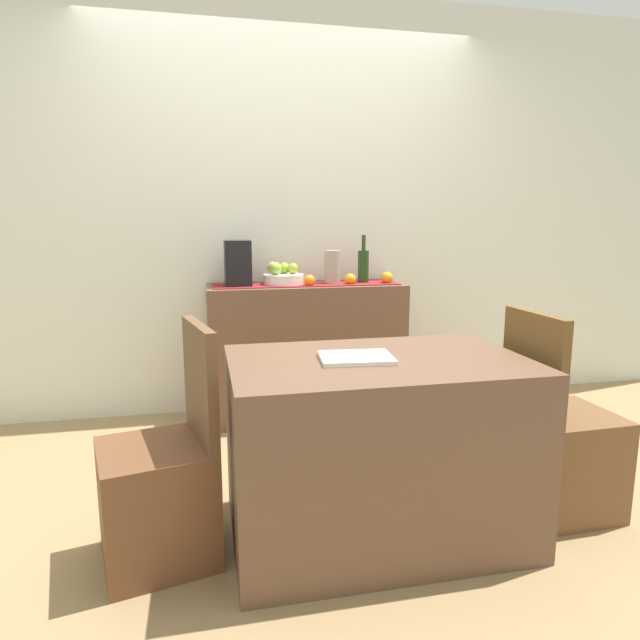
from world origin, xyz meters
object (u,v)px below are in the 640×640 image
at_px(fruit_bowl, 283,279).
at_px(wine_bottle, 363,265).
at_px(open_book, 356,358).
at_px(chair_near_window, 161,492).
at_px(chair_by_corner, 560,453).
at_px(coffee_maker, 238,263).
at_px(ceramic_vase, 332,267).
at_px(dining_table, 377,447).
at_px(sideboard_console, 306,351).

bearing_deg(fruit_bowl, wine_bottle, 0.00).
relative_size(open_book, chair_near_window, 0.31).
bearing_deg(open_book, chair_by_corner, 5.72).
height_order(coffee_maker, open_book, coffee_maker).
xyz_separation_m(ceramic_vase, dining_table, (-0.16, -1.43, -0.61)).
bearing_deg(chair_near_window, coffee_maker, 74.28).
relative_size(fruit_bowl, wine_bottle, 0.82).
height_order(sideboard_console, fruit_bowl, fruit_bowl).
xyz_separation_m(fruit_bowl, coffee_maker, (-0.28, 0.00, 0.10)).
bearing_deg(chair_near_window, wine_bottle, 49.59).
bearing_deg(sideboard_console, chair_by_corner, -58.71).
distance_m(fruit_bowl, dining_table, 1.53).
bearing_deg(sideboard_console, coffee_maker, 180.00).
distance_m(dining_table, chair_by_corner, 0.85).
height_order(coffee_maker, ceramic_vase, coffee_maker).
distance_m(coffee_maker, dining_table, 1.63).
relative_size(open_book, chair_by_corner, 0.31).
bearing_deg(dining_table, coffee_maker, 107.44).
bearing_deg(sideboard_console, wine_bottle, 0.00).
bearing_deg(sideboard_console, open_book, -92.95).
distance_m(ceramic_vase, dining_table, 1.56).
xyz_separation_m(sideboard_console, open_book, (-0.07, -1.43, 0.31)).
bearing_deg(chair_by_corner, chair_near_window, 179.86).
bearing_deg(ceramic_vase, chair_near_window, -125.22).
height_order(coffee_maker, chair_near_window, coffee_maker).
xyz_separation_m(fruit_bowl, ceramic_vase, (0.32, 0.00, 0.07)).
relative_size(fruit_bowl, chair_by_corner, 0.28).
height_order(fruit_bowl, dining_table, fruit_bowl).
bearing_deg(dining_table, chair_by_corner, -0.03).
distance_m(fruit_bowl, coffee_maker, 0.30).
height_order(fruit_bowl, ceramic_vase, ceramic_vase).
distance_m(open_book, chair_by_corner, 1.06).
bearing_deg(coffee_maker, wine_bottle, 0.00).
height_order(ceramic_vase, chair_near_window, ceramic_vase).
xyz_separation_m(ceramic_vase, chair_by_corner, (0.69, -1.43, -0.72)).
bearing_deg(fruit_bowl, dining_table, -83.45).
bearing_deg(fruit_bowl, open_book, -87.16).
xyz_separation_m(sideboard_console, ceramic_vase, (0.17, 0.00, 0.54)).
relative_size(wine_bottle, dining_table, 0.27).
distance_m(ceramic_vase, chair_near_window, 1.88).
distance_m(sideboard_console, chair_by_corner, 1.68).
bearing_deg(chair_by_corner, dining_table, 179.97).
bearing_deg(chair_near_window, ceramic_vase, 54.78).
height_order(dining_table, open_book, open_book).
relative_size(sideboard_console, dining_table, 1.07).
height_order(sideboard_console, ceramic_vase, ceramic_vase).
distance_m(fruit_bowl, open_book, 1.44).
bearing_deg(dining_table, fruit_bowl, 96.55).
distance_m(coffee_maker, chair_near_window, 1.66).
bearing_deg(chair_near_window, sideboard_console, 59.75).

